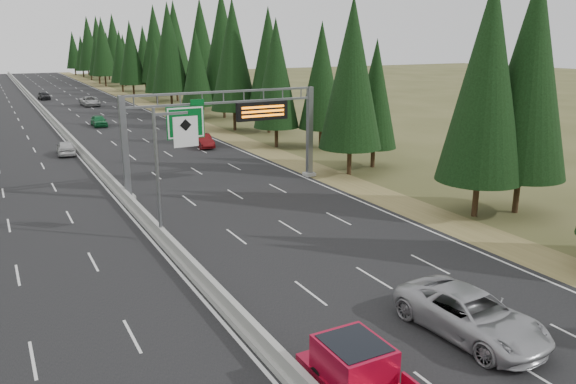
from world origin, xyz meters
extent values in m
cube|color=black|center=(0.00, 80.00, 0.04)|extent=(32.00, 260.00, 0.08)
cube|color=olive|center=(17.80, 80.00, 0.03)|extent=(3.60, 260.00, 0.06)
cube|color=gray|center=(0.00, 80.00, 0.23)|extent=(0.70, 260.00, 0.30)
cube|color=gray|center=(0.00, 80.00, 0.63)|extent=(0.30, 260.00, 0.60)
cube|color=slate|center=(0.35, 35.00, 3.98)|extent=(0.45, 0.45, 7.80)
cube|color=gray|center=(0.35, 35.00, 0.23)|extent=(0.90, 0.90, 0.30)
cube|color=slate|center=(16.20, 35.00, 3.98)|extent=(0.45, 0.45, 7.80)
cube|color=gray|center=(16.20, 35.00, 0.23)|extent=(0.90, 0.90, 0.30)
cube|color=slate|center=(8.28, 35.00, 7.80)|extent=(15.85, 0.35, 0.16)
cube|color=slate|center=(8.28, 35.00, 6.96)|extent=(15.85, 0.35, 0.16)
cube|color=#054C19|center=(5.00, 34.75, 5.63)|extent=(3.00, 0.10, 2.50)
cube|color=silver|center=(5.00, 34.69, 5.63)|extent=(2.85, 0.02, 2.35)
cube|color=#054C19|center=(6.00, 34.75, 7.13)|extent=(1.10, 0.10, 0.45)
cube|color=black|center=(11.50, 34.70, 6.13)|extent=(4.50, 0.40, 1.50)
cube|color=orange|center=(11.50, 34.48, 6.48)|extent=(3.80, 0.02, 0.18)
cube|color=orange|center=(11.50, 34.48, 6.13)|extent=(3.80, 0.02, 0.18)
cube|color=orange|center=(11.50, 34.48, 5.78)|extent=(3.80, 0.02, 0.18)
cylinder|color=slate|center=(0.00, 25.00, 4.08)|extent=(0.20, 0.20, 8.00)
cube|color=gray|center=(0.00, 25.00, 0.18)|extent=(0.50, 0.50, 0.20)
cube|color=slate|center=(1.00, 25.00, 7.68)|extent=(2.00, 0.15, 0.15)
cube|color=silver|center=(1.80, 24.88, 6.58)|extent=(1.50, 0.06, 1.80)
cylinder|color=black|center=(20.49, 19.74, 1.28)|extent=(0.40, 0.40, 2.56)
cone|color=black|center=(20.49, 19.74, 9.26)|extent=(5.75, 5.75, 13.41)
cylinder|color=black|center=(23.64, 18.99, 1.33)|extent=(0.40, 0.40, 2.65)
cone|color=black|center=(23.64, 18.99, 9.61)|extent=(5.97, 5.97, 13.92)
cylinder|color=black|center=(19.74, 33.95, 1.24)|extent=(0.40, 0.40, 2.47)
cone|color=black|center=(19.74, 33.95, 8.96)|extent=(5.56, 5.56, 12.98)
cylinder|color=black|center=(23.47, 35.47, 0.95)|extent=(0.40, 0.40, 1.91)
cone|color=black|center=(23.47, 35.47, 6.91)|extent=(4.29, 4.29, 10.00)
cylinder|color=black|center=(20.04, 48.86, 1.13)|extent=(0.40, 0.40, 2.25)
cone|color=black|center=(20.04, 48.86, 8.16)|extent=(5.07, 5.07, 11.82)
cylinder|color=black|center=(24.23, 46.19, 1.10)|extent=(0.40, 0.40, 2.19)
cone|color=black|center=(24.23, 46.19, 7.95)|extent=(4.93, 4.93, 11.51)
cylinder|color=black|center=(20.59, 62.07, 1.35)|extent=(0.40, 0.40, 2.70)
cone|color=black|center=(20.59, 62.07, 9.79)|extent=(6.07, 6.07, 14.17)
cylinder|color=black|center=(23.80, 58.31, 1.26)|extent=(0.40, 0.40, 2.52)
cone|color=black|center=(23.80, 58.31, 9.13)|extent=(5.67, 5.67, 13.23)
cylinder|color=black|center=(19.50, 73.34, 1.08)|extent=(0.40, 0.40, 2.15)
cone|color=black|center=(19.50, 73.34, 7.81)|extent=(4.85, 4.85, 11.31)
cylinder|color=black|center=(24.00, 74.16, 1.51)|extent=(0.40, 0.40, 3.02)
cone|color=black|center=(24.00, 74.16, 10.94)|extent=(6.79, 6.79, 15.85)
cylinder|color=black|center=(19.81, 87.59, 1.42)|extent=(0.40, 0.40, 2.84)
cone|color=black|center=(19.81, 87.59, 10.29)|extent=(6.39, 6.39, 14.90)
cylinder|color=black|center=(24.60, 85.23, 1.46)|extent=(0.40, 0.40, 2.92)
cone|color=black|center=(24.60, 85.23, 10.59)|extent=(6.58, 6.58, 15.34)
cylinder|color=black|center=(20.52, 99.29, 0.98)|extent=(0.40, 0.40, 1.96)
cone|color=black|center=(20.52, 99.29, 7.10)|extent=(4.40, 4.40, 10.28)
cylinder|color=black|center=(24.94, 100.76, 1.50)|extent=(0.40, 0.40, 3.01)
cone|color=black|center=(24.94, 100.76, 10.90)|extent=(6.77, 6.77, 15.79)
cylinder|color=black|center=(19.63, 113.98, 1.24)|extent=(0.40, 0.40, 2.48)
cone|color=black|center=(19.63, 113.98, 8.98)|extent=(5.57, 5.57, 13.00)
cylinder|color=black|center=(24.11, 111.82, 1.49)|extent=(0.40, 0.40, 2.97)
cone|color=black|center=(24.11, 111.82, 10.78)|extent=(6.69, 6.69, 15.61)
cylinder|color=black|center=(19.72, 124.78, 1.09)|extent=(0.40, 0.40, 2.19)
cone|color=black|center=(19.72, 124.78, 7.93)|extent=(4.92, 4.92, 11.48)
cylinder|color=black|center=(24.96, 124.48, 1.18)|extent=(0.40, 0.40, 2.35)
cone|color=black|center=(24.96, 124.48, 8.53)|extent=(5.29, 5.29, 12.35)
cylinder|color=black|center=(19.10, 141.21, 1.36)|extent=(0.40, 0.40, 2.72)
cone|color=black|center=(19.10, 141.21, 9.87)|extent=(6.13, 6.13, 14.29)
cylinder|color=black|center=(24.01, 140.95, 1.03)|extent=(0.40, 0.40, 2.06)
cone|color=black|center=(24.01, 140.95, 7.48)|extent=(4.64, 4.64, 10.83)
cylinder|color=black|center=(19.41, 150.99, 1.15)|extent=(0.40, 0.40, 2.30)
cone|color=black|center=(19.41, 150.99, 8.32)|extent=(5.16, 5.16, 12.05)
cylinder|color=black|center=(23.94, 151.64, 1.46)|extent=(0.40, 0.40, 2.92)
cone|color=black|center=(23.94, 151.64, 10.57)|extent=(6.56, 6.56, 15.31)
cylinder|color=black|center=(19.95, 166.77, 1.44)|extent=(0.40, 0.40, 2.89)
cone|color=black|center=(19.95, 166.77, 10.46)|extent=(6.49, 6.49, 15.15)
cylinder|color=black|center=(24.81, 165.52, 1.10)|extent=(0.40, 0.40, 2.19)
cone|color=black|center=(24.81, 165.52, 7.94)|extent=(4.93, 4.93, 11.50)
cylinder|color=black|center=(19.94, 180.56, 1.01)|extent=(0.40, 0.40, 2.02)
cone|color=black|center=(19.94, 180.56, 7.34)|extent=(4.55, 4.55, 10.63)
cylinder|color=black|center=(24.45, 177.61, 1.48)|extent=(0.40, 0.40, 2.96)
cone|color=black|center=(24.45, 177.61, 10.75)|extent=(6.67, 6.67, 15.57)
cylinder|color=black|center=(19.04, 190.86, 1.12)|extent=(0.40, 0.40, 2.25)
cone|color=black|center=(19.04, 190.86, 8.14)|extent=(5.05, 5.05, 11.79)
cylinder|color=black|center=(23.01, 189.93, 0.93)|extent=(0.40, 0.40, 1.86)
cone|color=black|center=(23.01, 189.93, 6.76)|extent=(4.20, 4.20, 9.79)
imported|color=#A7A7AB|center=(8.03, 8.00, 1.00)|extent=(3.47, 6.80, 1.84)
cylinder|color=black|center=(0.57, 7.74, 0.52)|extent=(0.33, 0.87, 0.87)
cylinder|color=black|center=(2.43, 7.74, 0.52)|extent=(0.33, 0.87, 0.87)
cube|color=#A00926|center=(1.50, 6.98, 1.44)|extent=(2.07, 2.40, 1.20)
cube|color=black|center=(1.50, 6.98, 1.77)|extent=(1.85, 2.07, 0.60)
imported|color=#166332|center=(5.20, 73.73, 0.84)|extent=(1.86, 4.50, 1.53)
imported|color=#570C0F|center=(12.57, 52.19, 0.82)|extent=(1.94, 4.60, 1.48)
imported|color=black|center=(14.48, 63.88, 0.86)|extent=(2.33, 5.46, 1.57)
imported|color=#B5B5B5|center=(8.31, 99.48, 0.90)|extent=(3.08, 6.04, 1.63)
imported|color=black|center=(2.13, 114.84, 0.86)|extent=(2.23, 4.74, 1.57)
imported|color=beige|center=(-1.50, 55.05, 0.83)|extent=(2.10, 4.51, 1.49)
camera|label=1|loc=(-8.38, -6.70, 11.90)|focal=35.00mm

